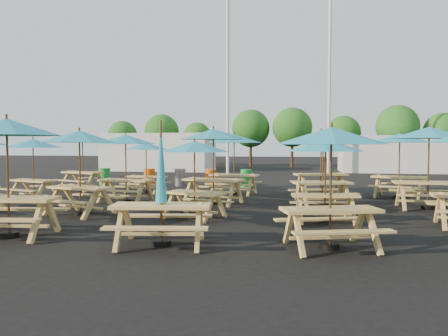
% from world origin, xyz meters
% --- Properties ---
extents(ground, '(120.00, 120.00, 0.00)m').
position_xyz_m(ground, '(0.00, 0.00, 0.00)').
color(ground, black).
rests_on(ground, ground).
extents(picnic_unit_2, '(2.45, 2.45, 2.16)m').
position_xyz_m(picnic_unit_2, '(-6.41, -0.23, 1.87)').
color(picnic_unit_2, tan).
rests_on(picnic_unit_2, ground).
extents(picnic_unit_3, '(2.79, 2.79, 2.40)m').
position_xyz_m(picnic_unit_3, '(-6.34, 3.09, 2.08)').
color(picnic_unit_3, tan).
rests_on(picnic_unit_3, ground).
extents(picnic_unit_4, '(2.55, 2.55, 2.49)m').
position_xyz_m(picnic_unit_4, '(-3.24, -5.83, 2.16)').
color(picnic_unit_4, tan).
rests_on(picnic_unit_4, ground).
extents(picnic_unit_5, '(2.68, 2.68, 2.34)m').
position_xyz_m(picnic_unit_5, '(-3.24, -2.87, 2.03)').
color(picnic_unit_5, tan).
rests_on(picnic_unit_5, ground).
extents(picnic_unit_6, '(2.35, 2.35, 2.30)m').
position_xyz_m(picnic_unit_6, '(-3.07, -0.11, 1.99)').
color(picnic_unit_6, tan).
rests_on(picnic_unit_6, ground).
extents(picnic_unit_7, '(2.15, 2.15, 2.05)m').
position_xyz_m(picnic_unit_7, '(-3.40, 2.74, 1.77)').
color(picnic_unit_7, tan).
rests_on(picnic_unit_7, ground).
extents(picnic_unit_8, '(2.10, 1.90, 2.38)m').
position_xyz_m(picnic_unit_8, '(0.14, -6.01, 0.98)').
color(picnic_unit_8, tan).
rests_on(picnic_unit_8, ground).
extents(picnic_unit_9, '(2.39, 2.39, 2.05)m').
position_xyz_m(picnic_unit_9, '(-0.01, -2.84, 1.78)').
color(picnic_unit_9, tan).
rests_on(picnic_unit_9, ground).
extents(picnic_unit_10, '(2.67, 2.67, 2.47)m').
position_xyz_m(picnic_unit_10, '(-0.07, -0.05, 2.14)').
color(picnic_unit_10, tan).
rests_on(picnic_unit_10, ground).
extents(picnic_unit_11, '(2.44, 2.44, 2.36)m').
position_xyz_m(picnic_unit_11, '(0.17, 2.73, 2.05)').
color(picnic_unit_11, tan).
rests_on(picnic_unit_11, ground).
extents(picnic_unit_12, '(2.58, 2.58, 2.27)m').
position_xyz_m(picnic_unit_12, '(3.29, -5.71, 1.97)').
color(picnic_unit_12, tan).
rests_on(picnic_unit_12, ground).
extents(picnic_unit_13, '(2.09, 2.09, 2.08)m').
position_xyz_m(picnic_unit_13, '(3.34, -2.82, 1.80)').
color(picnic_unit_13, tan).
rests_on(picnic_unit_13, ground).
extents(picnic_unit_14, '(2.63, 2.63, 2.28)m').
position_xyz_m(picnic_unit_14, '(3.41, 0.10, 1.97)').
color(picnic_unit_14, tan).
rests_on(picnic_unit_14, ground).
extents(picnic_unit_15, '(2.84, 2.84, 2.50)m').
position_xyz_m(picnic_unit_15, '(3.47, 3.11, 2.16)').
color(picnic_unit_15, tan).
rests_on(picnic_unit_15, ground).
extents(picnic_unit_18, '(2.33, 2.33, 2.49)m').
position_xyz_m(picnic_unit_18, '(6.49, -0.03, 2.16)').
color(picnic_unit_18, tan).
rests_on(picnic_unit_18, ground).
extents(picnic_unit_19, '(2.76, 2.76, 2.37)m').
position_xyz_m(picnic_unit_19, '(6.24, 2.73, 2.05)').
color(picnic_unit_19, tan).
rests_on(picnic_unit_19, ground).
extents(waste_bin_0, '(0.51, 0.51, 0.83)m').
position_xyz_m(waste_bin_0, '(-6.52, 5.53, 0.41)').
color(waste_bin_0, '#1A9332').
rests_on(waste_bin_0, ground).
extents(waste_bin_1, '(0.51, 0.51, 0.83)m').
position_xyz_m(waste_bin_1, '(-4.27, 5.50, 0.41)').
color(waste_bin_1, '#E75B0D').
rests_on(waste_bin_1, ground).
extents(waste_bin_2, '(0.51, 0.51, 0.83)m').
position_xyz_m(waste_bin_2, '(-2.85, 5.76, 0.41)').
color(waste_bin_2, gray).
rests_on(waste_bin_2, ground).
extents(waste_bin_3, '(0.51, 0.51, 0.83)m').
position_xyz_m(waste_bin_3, '(-1.43, 5.93, 0.41)').
color(waste_bin_3, gray).
rests_on(waste_bin_3, ground).
extents(waste_bin_4, '(0.51, 0.51, 0.83)m').
position_xyz_m(waste_bin_4, '(-1.35, 5.54, 0.41)').
color(waste_bin_4, '#E75B0D').
rests_on(waste_bin_4, ground).
extents(waste_bin_5, '(0.51, 0.51, 0.83)m').
position_xyz_m(waste_bin_5, '(0.29, 5.59, 0.41)').
color(waste_bin_5, '#1A9332').
rests_on(waste_bin_5, ground).
extents(mast_0, '(0.20, 0.20, 12.00)m').
position_xyz_m(mast_0, '(-2.00, 14.00, 6.00)').
color(mast_0, silver).
rests_on(mast_0, ground).
extents(mast_1, '(0.20, 0.20, 12.00)m').
position_xyz_m(mast_1, '(4.50, 16.00, 6.00)').
color(mast_1, silver).
rests_on(mast_1, ground).
extents(event_tent_0, '(8.00, 4.00, 2.80)m').
position_xyz_m(event_tent_0, '(-8.00, 18.00, 1.40)').
color(event_tent_0, silver).
rests_on(event_tent_0, ground).
extents(event_tent_1, '(7.00, 4.00, 2.60)m').
position_xyz_m(event_tent_1, '(9.00, 19.00, 1.30)').
color(event_tent_1, silver).
rests_on(event_tent_1, ground).
extents(tree_0, '(2.80, 2.80, 4.24)m').
position_xyz_m(tree_0, '(-14.07, 25.25, 2.83)').
color(tree_0, '#382314').
rests_on(tree_0, ground).
extents(tree_1, '(3.11, 3.11, 4.72)m').
position_xyz_m(tree_1, '(-9.74, 23.90, 3.15)').
color(tree_1, '#382314').
rests_on(tree_1, ground).
extents(tree_2, '(2.59, 2.59, 3.93)m').
position_xyz_m(tree_2, '(-6.39, 23.65, 2.62)').
color(tree_2, '#382314').
rests_on(tree_2, ground).
extents(tree_3, '(3.36, 3.36, 5.09)m').
position_xyz_m(tree_3, '(-1.75, 24.72, 3.41)').
color(tree_3, '#382314').
rests_on(tree_3, ground).
extents(tree_4, '(3.41, 3.41, 5.17)m').
position_xyz_m(tree_4, '(1.90, 24.26, 3.46)').
color(tree_4, '#382314').
rests_on(tree_4, ground).
extents(tree_5, '(2.94, 2.94, 4.45)m').
position_xyz_m(tree_5, '(6.22, 24.67, 2.97)').
color(tree_5, '#382314').
rests_on(tree_5, ground).
extents(tree_6, '(3.38, 3.38, 5.13)m').
position_xyz_m(tree_6, '(10.23, 22.90, 3.43)').
color(tree_6, '#382314').
rests_on(tree_6, ground).
extents(tree_7, '(2.95, 2.95, 4.48)m').
position_xyz_m(tree_7, '(13.63, 22.92, 2.99)').
color(tree_7, '#382314').
rests_on(tree_7, ground).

